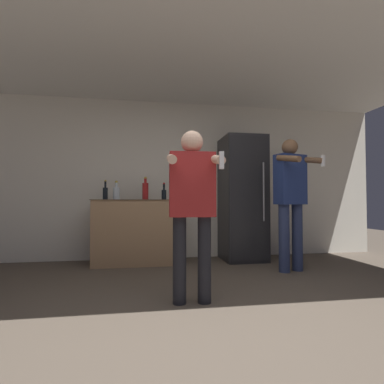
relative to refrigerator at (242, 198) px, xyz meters
name	(u,v)px	position (x,y,z in m)	size (l,w,h in m)	color
ground_plane	(222,332)	(-1.01, -2.47, -0.96)	(14.00, 14.00, 0.00)	#4C4238
wall_back	(176,180)	(-1.01, 0.37, 0.31)	(7.00, 0.06, 2.55)	beige
ceiling_slab	(190,62)	(-1.01, -1.06, 1.61)	(7.00, 3.34, 0.05)	silver
refrigerator	(242,198)	(0.00, 0.00, 0.00)	(0.64, 0.72, 1.93)	#262628
counter	(138,231)	(-1.63, 0.02, -0.49)	(1.29, 0.67, 0.94)	#997551
bottle_amber_bourbon	(164,193)	(-1.24, -0.06, 0.07)	(0.07, 0.07, 0.25)	black
bottle_short_whiskey	(105,192)	(-2.09, -0.06, 0.08)	(0.07, 0.07, 0.29)	black
bottle_dark_rum	(145,190)	(-1.52, -0.06, 0.12)	(0.09, 0.09, 0.34)	maroon
bottle_green_wine	(116,192)	(-1.94, -0.06, 0.08)	(0.09, 0.09, 0.28)	silver
person_woman_foreground	(192,200)	(-1.12, -1.86, -0.03)	(0.49, 0.51, 1.56)	black
person_man_side	(291,195)	(0.37, -0.86, 0.03)	(0.54, 0.57, 1.74)	navy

